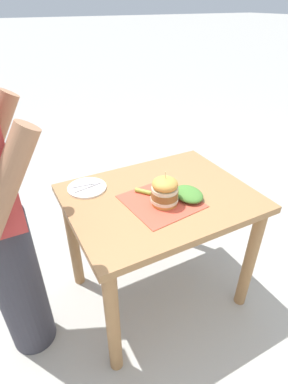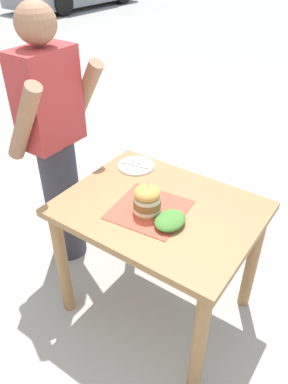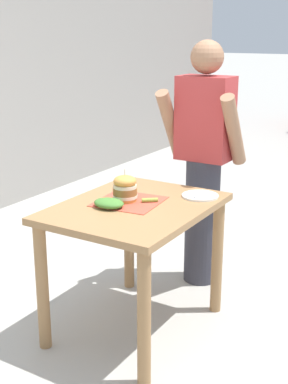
# 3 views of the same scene
# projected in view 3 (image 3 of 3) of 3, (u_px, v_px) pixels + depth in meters

# --- Properties ---
(ground_plane) EXTENTS (80.00, 80.00, 0.00)m
(ground_plane) POSITION_uv_depth(u_px,v_px,m) (136.00, 327.00, 3.28)
(ground_plane) COLOR #ADAAA3
(patio_table) EXTENTS (0.78, 1.01, 0.79)m
(patio_table) POSITION_uv_depth(u_px,v_px,m) (135.00, 228.00, 3.09)
(patio_table) COLOR #9E7247
(patio_table) RESTS_ON ground
(serving_paper) EXTENTS (0.39, 0.39, 0.00)m
(serving_paper) POSITION_uv_depth(u_px,v_px,m) (129.00, 202.00, 3.10)
(serving_paper) COLOR #D64C38
(serving_paper) RESTS_ON patio_table
(sandwich) EXTENTS (0.15, 0.15, 0.19)m
(sandwich) POSITION_uv_depth(u_px,v_px,m) (125.00, 188.00, 3.09)
(sandwich) COLOR gold
(sandwich) RESTS_ON serving_paper
(pickle_spear) EXTENTS (0.09, 0.08, 0.02)m
(pickle_spear) POSITION_uv_depth(u_px,v_px,m) (150.00, 200.00, 3.08)
(pickle_spear) COLOR #8EA83D
(pickle_spear) RESTS_ON serving_paper
(side_plate_with_forks) EXTENTS (0.22, 0.22, 0.02)m
(side_plate_with_forks) POSITION_uv_depth(u_px,v_px,m) (200.00, 196.00, 3.20)
(side_plate_with_forks) COLOR white
(side_plate_with_forks) RESTS_ON patio_table
(side_salad) EXTENTS (0.18, 0.14, 0.05)m
(side_salad) POSITION_uv_depth(u_px,v_px,m) (109.00, 203.00, 2.99)
(side_salad) COLOR #477F33
(side_salad) RESTS_ON patio_table
(diner_across_table) EXTENTS (0.55, 0.35, 1.69)m
(diner_across_table) POSITION_uv_depth(u_px,v_px,m) (204.00, 161.00, 3.66)
(diner_across_table) COLOR #33333D
(diner_across_table) RESTS_ON ground
(parked_car_mid_block) EXTENTS (4.21, 1.86, 1.60)m
(parked_car_mid_block) POSITION_uv_depth(u_px,v_px,m) (82.00, 76.00, 12.57)
(parked_car_mid_block) COLOR red
(parked_car_mid_block) RESTS_ON ground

